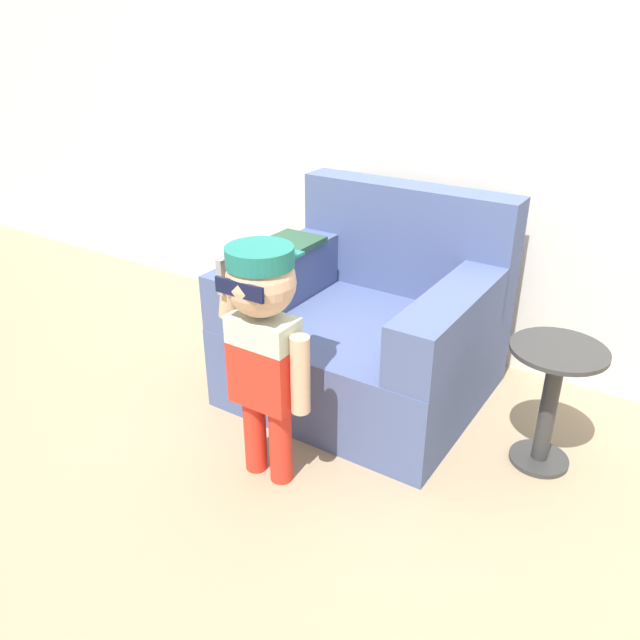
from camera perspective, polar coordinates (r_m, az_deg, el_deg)
name	(u,v)px	position (r m, az deg, el deg)	size (l,w,h in m)	color
ground_plane	(370,405)	(2.99, 4.57, -7.71)	(10.00, 10.00, 0.00)	#998466
wall_back	(455,101)	(3.19, 12.24, 19.01)	(10.00, 0.05, 2.60)	silver
armchair	(369,327)	(2.98, 4.49, -0.68)	(1.11, 1.00, 0.94)	#475684
person_child	(263,331)	(2.25, -5.19, -1.04)	(0.39, 0.29, 0.96)	red
side_table	(551,396)	(2.62, 20.34, -6.49)	(0.37, 0.37, 0.53)	#333333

